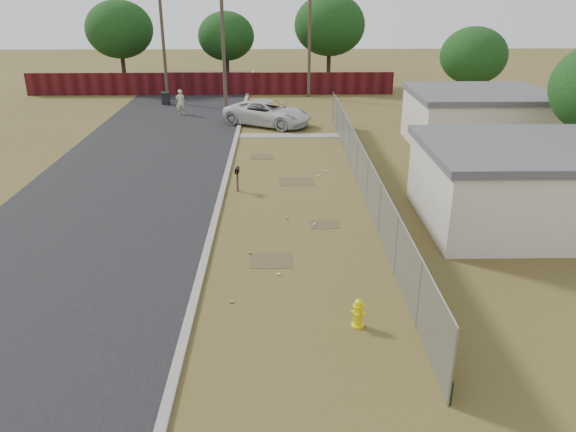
{
  "coord_description": "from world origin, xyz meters",
  "views": [
    {
      "loc": [
        -0.57,
        -21.61,
        8.5
      ],
      "look_at": [
        -0.22,
        -3.8,
        1.1
      ],
      "focal_mm": 35.0,
      "sensor_mm": 36.0,
      "label": 1
    }
  ],
  "objects_px": {
    "trash_bin": "(166,98)",
    "mailbox": "(237,172)",
    "fire_hydrant": "(358,313)",
    "pickup_truck": "(268,113)",
    "pedestrian": "(181,102)"
  },
  "relations": [
    {
      "from": "fire_hydrant",
      "to": "pedestrian",
      "type": "bearing_deg",
      "value": 108.45
    },
    {
      "from": "fire_hydrant",
      "to": "pickup_truck",
      "type": "bearing_deg",
      "value": 96.67
    },
    {
      "from": "fire_hydrant",
      "to": "trash_bin",
      "type": "bearing_deg",
      "value": 109.34
    },
    {
      "from": "pickup_truck",
      "to": "pedestrian",
      "type": "relative_size",
      "value": 3.27
    },
    {
      "from": "pedestrian",
      "to": "mailbox",
      "type": "bearing_deg",
      "value": 94.46
    },
    {
      "from": "mailbox",
      "to": "pedestrian",
      "type": "distance_m",
      "value": 16.55
    },
    {
      "from": "pickup_truck",
      "to": "pedestrian",
      "type": "distance_m",
      "value": 6.96
    },
    {
      "from": "trash_bin",
      "to": "mailbox",
      "type": "bearing_deg",
      "value": -71.01
    },
    {
      "from": "mailbox",
      "to": "trash_bin",
      "type": "height_order",
      "value": "mailbox"
    },
    {
      "from": "pickup_truck",
      "to": "pedestrian",
      "type": "height_order",
      "value": "pedestrian"
    },
    {
      "from": "fire_hydrant",
      "to": "pedestrian",
      "type": "xyz_separation_m",
      "value": [
        -8.83,
        26.45,
        0.47
      ]
    },
    {
      "from": "trash_bin",
      "to": "pickup_truck",
      "type": "bearing_deg",
      "value": -41.28
    },
    {
      "from": "pedestrian",
      "to": "trash_bin",
      "type": "xyz_separation_m",
      "value": [
        -1.71,
        3.57,
        -0.4
      ]
    },
    {
      "from": "fire_hydrant",
      "to": "pickup_truck",
      "type": "distance_m",
      "value": 23.31
    },
    {
      "from": "pickup_truck",
      "to": "mailbox",
      "type": "bearing_deg",
      "value": -156.81
    }
  ]
}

